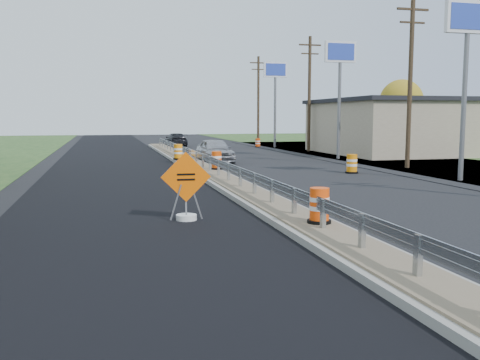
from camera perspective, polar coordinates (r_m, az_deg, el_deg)
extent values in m
plane|color=black|center=(18.64, 1.56, -2.13)|extent=(140.00, 140.00, 0.00)
cube|color=black|center=(27.87, -12.92, 0.67)|extent=(7.20, 120.00, 0.01)
cube|color=gray|center=(26.35, -3.20, 0.67)|extent=(1.60, 55.00, 0.18)
cube|color=brown|center=(26.34, -3.20, 0.92)|extent=(1.25, 55.00, 0.05)
cube|color=silver|center=(9.49, 18.46, -7.61)|extent=(0.10, 0.15, 0.70)
cube|color=silver|center=(11.18, 12.90, -5.28)|extent=(0.10, 0.15, 0.70)
cube|color=silver|center=(12.95, 8.86, -3.54)|extent=(0.10, 0.15, 0.70)
cube|color=silver|center=(14.79, 5.81, -2.22)|extent=(0.10, 0.15, 0.70)
cube|color=silver|center=(16.66, 3.45, -1.19)|extent=(0.10, 0.15, 0.70)
cube|color=silver|center=(18.56, 1.57, -0.36)|extent=(0.10, 0.15, 0.70)
cube|color=silver|center=(20.47, 0.03, 0.31)|extent=(0.10, 0.15, 0.70)
cube|color=silver|center=(22.41, -1.23, 0.87)|extent=(0.10, 0.15, 0.70)
cube|color=silver|center=(24.35, -2.30, 1.34)|extent=(0.10, 0.15, 0.70)
cube|color=silver|center=(26.30, -3.21, 1.73)|extent=(0.10, 0.15, 0.70)
cube|color=silver|center=(28.26, -3.99, 2.08)|extent=(0.10, 0.15, 0.70)
cube|color=silver|center=(30.22, -4.67, 2.37)|extent=(0.10, 0.15, 0.70)
cube|color=silver|center=(32.19, -5.27, 2.63)|extent=(0.10, 0.15, 0.70)
cube|color=silver|center=(34.16, -5.80, 2.87)|extent=(0.10, 0.15, 0.70)
cube|color=silver|center=(36.14, -6.28, 3.07)|extent=(0.10, 0.15, 0.70)
cube|color=silver|center=(38.11, -6.70, 3.25)|extent=(0.10, 0.15, 0.70)
cube|color=silver|center=(40.09, -7.08, 3.42)|extent=(0.10, 0.15, 0.70)
cube|color=silver|center=(42.08, -7.43, 3.57)|extent=(0.10, 0.15, 0.70)
cube|color=silver|center=(44.06, -7.74, 3.71)|extent=(0.10, 0.15, 0.70)
cube|color=silver|center=(46.04, -8.03, 3.83)|extent=(0.10, 0.15, 0.70)
cube|color=silver|center=(48.03, -8.29, 3.95)|extent=(0.10, 0.15, 0.70)
cube|color=silver|center=(50.02, -8.54, 4.05)|extent=(0.10, 0.15, 0.70)
cube|color=silver|center=(27.26, -3.62, 2.33)|extent=(0.04, 46.00, 0.34)
cube|color=silver|center=(27.27, -3.62, 2.16)|extent=(0.06, 46.00, 0.03)
cube|color=silver|center=(27.26, -3.62, 2.50)|extent=(0.06, 46.00, 0.03)
cube|color=tan|center=(45.84, 20.40, 5.24)|extent=(18.00, 12.00, 4.00)
cube|color=black|center=(45.85, 20.51, 7.89)|extent=(18.50, 12.50, 0.30)
cube|color=black|center=(41.42, 10.10, 4.89)|extent=(0.08, 7.20, 2.20)
cylinder|color=slate|center=(25.90, 22.77, 7.39)|extent=(0.22, 0.22, 6.80)
cube|color=white|center=(26.25, 23.16, 15.70)|extent=(2.20, 0.25, 1.40)
cube|color=#263FB2|center=(26.25, 23.16, 15.70)|extent=(1.90, 0.30, 1.10)
cylinder|color=slate|center=(37.12, 10.52, 7.45)|extent=(0.22, 0.22, 6.80)
cube|color=white|center=(37.37, 10.65, 13.28)|extent=(2.20, 0.25, 1.40)
cube|color=#263FB2|center=(37.37, 10.65, 13.28)|extent=(1.90, 0.30, 1.10)
cylinder|color=slate|center=(50.18, 3.76, 7.34)|extent=(0.22, 0.22, 6.80)
cube|color=white|center=(50.36, 3.79, 11.67)|extent=(2.20, 0.25, 1.40)
cube|color=#263FB2|center=(50.36, 3.79, 11.67)|extent=(1.90, 0.30, 1.10)
cylinder|color=#473523|center=(31.47, 17.69, 9.76)|extent=(0.26, 0.26, 9.40)
cube|color=#473523|center=(31.95, 17.96, 16.94)|extent=(1.90, 0.12, 0.12)
cube|color=#473523|center=(31.83, 17.91, 15.70)|extent=(1.50, 0.10, 0.10)
cylinder|color=#473523|center=(44.91, 7.40, 9.03)|extent=(0.26, 0.26, 9.40)
cube|color=#473523|center=(45.25, 7.48, 14.09)|extent=(1.90, 0.12, 0.12)
cube|color=#473523|center=(45.16, 7.47, 13.21)|extent=(1.50, 0.10, 0.10)
cylinder|color=#473523|center=(59.10, 1.97, 8.52)|extent=(0.26, 0.26, 9.40)
cube|color=#473523|center=(59.36, 1.98, 12.38)|extent=(1.90, 0.12, 0.12)
cube|color=#473523|center=(59.29, 1.98, 11.71)|extent=(1.50, 0.10, 0.10)
cylinder|color=#473523|center=(60.33, 16.73, 5.20)|extent=(0.36, 0.36, 3.08)
sphere|color=#B79227|center=(60.34, 16.82, 8.06)|extent=(4.62, 4.62, 4.62)
cylinder|color=white|center=(15.03, -5.74, -4.00)|extent=(0.58, 0.58, 0.17)
cube|color=slate|center=(14.91, -6.86, -2.40)|extent=(0.34, 0.06, 1.00)
cube|color=slate|center=(15.00, -4.66, -2.32)|extent=(0.34, 0.06, 1.00)
cube|color=slate|center=(15.00, -5.79, -2.33)|extent=(0.06, 0.26, 1.02)
cube|color=#DC5504|center=(14.86, -5.79, 0.33)|extent=(1.39, 0.13, 1.39)
cube|color=black|center=(14.83, -5.78, 0.60)|extent=(0.50, 0.04, 0.05)
cube|color=black|center=(14.84, -5.77, 0.04)|extent=(0.50, 0.04, 0.05)
cylinder|color=black|center=(13.59, 8.43, -4.39)|extent=(0.61, 0.61, 0.08)
cylinder|color=#FF490A|center=(13.51, 8.46, -2.62)|extent=(0.48, 0.48, 0.85)
cylinder|color=white|center=(13.49, 8.47, -2.03)|extent=(0.50, 0.50, 0.11)
cylinder|color=white|center=(13.52, 8.46, -2.96)|extent=(0.50, 0.50, 0.11)
cylinder|color=black|center=(27.13, -2.51, 1.24)|extent=(0.62, 0.62, 0.08)
cylinder|color=#E14709|center=(27.09, -2.52, 2.16)|extent=(0.50, 0.50, 0.87)
cylinder|color=white|center=(27.08, -2.52, 2.47)|extent=(0.51, 0.51, 0.11)
cylinder|color=white|center=(27.10, -2.52, 1.98)|extent=(0.51, 0.51, 0.11)
cylinder|color=black|center=(33.62, -6.60, 2.27)|extent=(0.65, 0.65, 0.09)
cylinder|color=orange|center=(33.59, -6.61, 3.04)|extent=(0.52, 0.52, 0.91)
cylinder|color=white|center=(33.58, -6.61, 3.30)|extent=(0.53, 0.53, 0.12)
cylinder|color=white|center=(33.59, -6.61, 2.89)|extent=(0.53, 0.53, 0.12)
cylinder|color=black|center=(28.00, 11.82, 0.80)|extent=(0.67, 0.67, 0.09)
cylinder|color=orange|center=(27.95, 11.84, 1.76)|extent=(0.53, 0.53, 0.93)
cylinder|color=white|center=(27.94, 11.85, 2.07)|extent=(0.55, 0.55, 0.12)
cylinder|color=white|center=(27.96, 11.84, 1.57)|extent=(0.55, 0.55, 0.12)
cylinder|color=black|center=(51.04, 1.91, 3.56)|extent=(0.57, 0.57, 0.08)
cylinder|color=#EB4409|center=(51.02, 1.91, 4.01)|extent=(0.46, 0.46, 0.80)
cylinder|color=white|center=(51.01, 1.91, 4.16)|extent=(0.47, 0.47, 0.10)
cylinder|color=white|center=(51.02, 1.91, 3.93)|extent=(0.47, 0.47, 0.10)
imported|color=#ACABB0|center=(33.99, -2.68, 3.18)|extent=(1.97, 4.52, 1.52)
imported|color=black|center=(52.78, -6.87, 4.28)|extent=(1.94, 4.48, 1.28)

